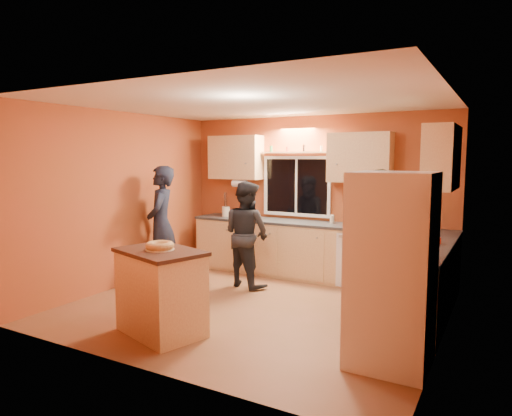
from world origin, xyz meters
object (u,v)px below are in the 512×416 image
Objects in this scene: refrigerator at (392,270)px; person_left at (161,224)px; island at (161,291)px; person_right at (378,246)px; person_center at (246,234)px.

refrigerator is 3.99m from person_left.
person_left reaches higher than island.
island is 0.62× the size of person_left.
refrigerator is at bearing -162.74° from person_right.
person_left reaches higher than person_center.
person_center is at bearing 78.88° from person_left.
refrigerator is at bearing 162.61° from person_center.
refrigerator is 1.61× the size of island.
island is at bearing 124.46° from person_right.
person_center is 2.18m from person_right.
island is 0.62× the size of person_right.
refrigerator reaches higher than person_center.
refrigerator is at bearing 43.90° from person_left.
person_center is (1.30, 0.40, -0.11)m from person_left.
person_right is at bearing 54.86° from island.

